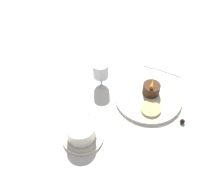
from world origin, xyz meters
The scene contains 11 objects.
ground_plane centered at (0.00, 0.00, 0.00)m, with size 3.00×3.00×0.00m, color white.
dinner_plate centered at (0.00, -0.06, 0.01)m, with size 0.27×0.27×0.01m.
saucer centered at (-0.25, 0.13, 0.01)m, with size 0.14×0.14×0.01m.
coffee_cup centered at (-0.25, 0.13, 0.04)m, with size 0.13×0.10×0.06m.
spoon centered at (-0.20, 0.12, 0.01)m, with size 0.08×0.08×0.00m.
wine_glass centered at (0.02, 0.15, 0.07)m, with size 0.06×0.06×0.11m.
fork centered at (0.19, -0.06, 0.00)m, with size 0.05×0.18×0.01m.
dessert_cake centered at (0.02, -0.06, 0.04)m, with size 0.07×0.07×0.04m.
carrot_garnish centered at (0.02, -0.06, 0.07)m, with size 0.05×0.02×0.02m.
pineapple_slice centered at (-0.07, -0.08, 0.02)m, with size 0.08×0.08×0.01m.
chocolate_truffle centered at (-0.08, -0.20, 0.01)m, with size 0.02×0.02×0.02m.
Camera 1 is at (-0.60, -0.09, 0.67)m, focal length 35.00 mm.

